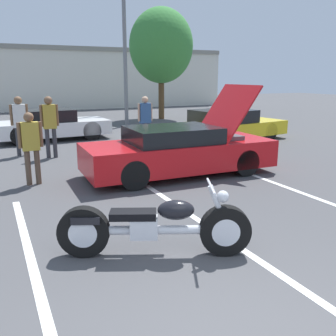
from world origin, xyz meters
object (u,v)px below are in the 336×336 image
object	(u,v)px
parked_car_right_row	(226,126)
light_pole	(126,39)
spectator_by_show_car	(50,121)
motorcycle	(154,227)
parked_car_mid_row	(51,125)
show_car_hood_open	(180,151)
spectator_far_lot	(20,121)
spectator_near_motorcycle	(145,117)
tree_background	(161,46)
spectator_midground	(31,143)

from	to	relation	value
parked_car_right_row	light_pole	bearing A→B (deg)	99.68
parked_car_right_row	spectator_by_show_car	distance (m)	6.39
motorcycle	parked_car_mid_row	size ratio (longest dim) A/B	0.58
show_car_hood_open	spectator_far_lot	bearing A→B (deg)	130.24
light_pole	show_car_hood_open	xyz separation A→B (m)	(-2.04, -9.35, -3.43)
spectator_near_motorcycle	spectator_by_show_car	bearing A→B (deg)	-172.91
tree_background	spectator_midground	size ratio (longest dim) A/B	3.73
parked_car_mid_row	spectator_near_motorcycle	bearing A→B (deg)	-51.83
motorcycle	parked_car_right_row	world-z (taller)	parked_car_right_row
show_car_hood_open	parked_car_mid_row	distance (m)	7.04
tree_background	parked_car_mid_row	world-z (taller)	tree_background
light_pole	spectator_midground	distance (m)	10.68
spectator_near_motorcycle	parked_car_right_row	bearing A→B (deg)	-0.73
parked_car_right_row	spectator_midground	xyz separation A→B (m)	(-7.17, -3.07, 0.39)
spectator_by_show_car	spectator_midground	world-z (taller)	spectator_by_show_car
show_car_hood_open	parked_car_mid_row	xyz separation A→B (m)	(-1.97, 6.76, -0.04)
tree_background	parked_car_right_row	size ratio (longest dim) A/B	1.22
parked_car_mid_row	spectator_by_show_car	xyz separation A→B (m)	(-0.54, -3.40, 0.52)
spectator_near_motorcycle	tree_background	bearing A→B (deg)	61.79
tree_background	spectator_by_show_car	bearing A→B (deg)	-131.92
tree_background	spectator_by_show_car	world-z (taller)	tree_background
spectator_by_show_car	spectator_far_lot	distance (m)	1.03
tree_background	spectator_near_motorcycle	xyz separation A→B (m)	(-4.14, -7.72, -2.93)
light_pole	parked_car_right_row	distance (m)	6.87
spectator_near_motorcycle	spectator_far_lot	size ratio (longest dim) A/B	0.96
parked_car_mid_row	spectator_far_lot	bearing A→B (deg)	-118.28
parked_car_right_row	spectator_near_motorcycle	xyz separation A→B (m)	(-3.22, 0.04, 0.46)
show_car_hood_open	spectator_by_show_car	bearing A→B (deg)	128.20
show_car_hood_open	spectator_by_show_car	distance (m)	4.22
motorcycle	spectator_by_show_car	world-z (taller)	spectator_by_show_car
tree_background	motorcycle	distance (m)	17.03
parked_car_right_row	spectator_by_show_car	xyz separation A→B (m)	(-6.36, -0.35, 0.53)
tree_background	spectator_by_show_car	distance (m)	11.27
show_car_hood_open	spectator_near_motorcycle	xyz separation A→B (m)	(0.64, 3.75, 0.42)
motorcycle	light_pole	bearing A→B (deg)	96.06
parked_car_right_row	spectator_near_motorcycle	world-z (taller)	spectator_near_motorcycle
light_pole	show_car_hood_open	bearing A→B (deg)	-102.28
light_pole	parked_car_mid_row	world-z (taller)	light_pole
show_car_hood_open	spectator_midground	size ratio (longest dim) A/B	2.89
tree_background	show_car_hood_open	distance (m)	12.87
light_pole	spectator_far_lot	distance (m)	8.05
show_car_hood_open	spectator_by_show_car	size ratio (longest dim) A/B	2.58
light_pole	spectator_midground	xyz separation A→B (m)	(-5.35, -8.71, -3.08)
tree_background	spectator_far_lot	size ratio (longest dim) A/B	3.36
light_pole	motorcycle	xyz separation A→B (m)	(-4.30, -12.98, -3.62)
light_pole	spectator_by_show_car	distance (m)	8.08
motorcycle	spectator_midground	distance (m)	4.43
motorcycle	spectator_midground	xyz separation A→B (m)	(-1.05, 4.27, 0.54)
light_pole	spectator_midground	world-z (taller)	light_pole
show_car_hood_open	spectator_by_show_car	world-z (taller)	show_car_hood_open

